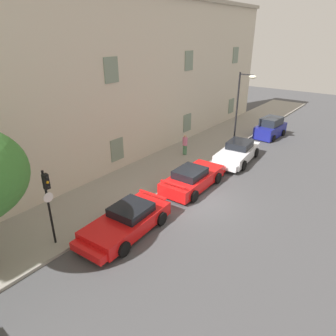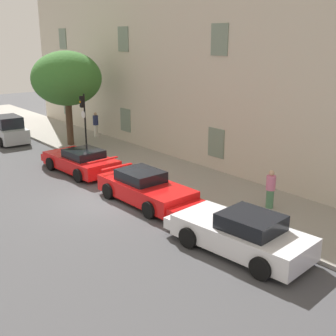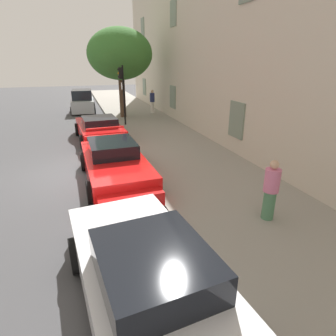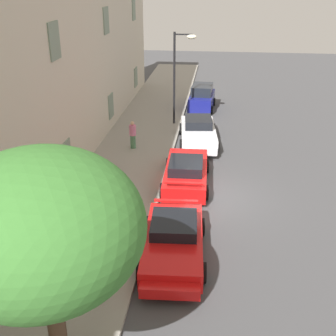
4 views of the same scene
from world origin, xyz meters
TOP-DOWN VIEW (x-y plane):
  - ground_plane at (0.00, 0.00)m, footprint 80.00×80.00m
  - sidewalk at (0.00, 4.45)m, footprint 60.00×4.35m
  - building_facade at (-0.00, 8.74)m, footprint 41.70×4.72m
  - sportscar_red_lead at (-4.73, 1.21)m, footprint 4.99×2.47m
  - sportscar_yellow_flank at (1.30, 1.25)m, footprint 5.10×2.26m
  - sportscar_white_middle at (6.59, 0.97)m, footprint 5.19×2.55m
  - hatchback_parked at (13.77, 1.12)m, footprint 3.69×1.99m
  - traffic_light at (-7.28, 2.99)m, footprint 0.44×0.36m
  - street_lamp at (9.79, 2.33)m, footprint 0.44×1.42m
  - pedestrian_strolling at (5.10, 4.58)m, footprint 0.51×0.51m

SIDE VIEW (x-z plane):
  - ground_plane at x=0.00m, z-range 0.00..0.00m
  - sidewalk at x=0.00m, z-range 0.00..0.14m
  - sportscar_red_lead at x=-4.73m, z-range -0.05..1.21m
  - sportscar_yellow_flank at x=1.30m, z-range -0.07..1.28m
  - sportscar_white_middle at x=6.59m, z-range -0.08..1.35m
  - hatchback_parked at x=13.77m, z-range -0.09..1.71m
  - pedestrian_strolling at x=5.10m, z-range 0.15..1.74m
  - traffic_light at x=-7.28m, z-range 0.79..4.35m
  - street_lamp at x=9.79m, z-range 1.24..7.07m
  - building_facade at x=0.00m, z-range 0.02..11.33m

